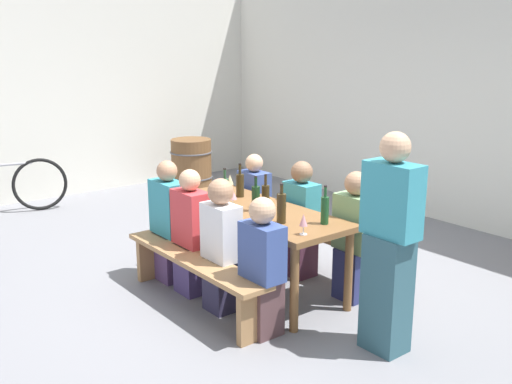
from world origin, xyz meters
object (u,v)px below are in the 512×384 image
wine_bottle_2 (240,185)px  wine_glass_3 (304,221)px  wine_bottle_1 (281,208)px  seated_guest_far_2 (354,239)px  standing_host (389,248)px  seated_guest_near_1 (191,235)px  bench_near (194,268)px  bench_far (309,236)px  seated_guest_near_2 (221,247)px  wine_bottle_3 (256,198)px  seated_guest_far_1 (301,221)px  wine_barrel (191,164)px  wine_glass_1 (230,180)px  wine_bottle_5 (325,210)px  wine_glass_0 (233,195)px  seated_guest_near_0 (169,224)px  wine_bottle_4 (225,191)px  tasting_table (256,218)px  wine_bottle_0 (266,196)px  seated_guest_far_0 (254,208)px  wine_glass_2 (196,178)px  seated_guest_near_3 (262,270)px

wine_bottle_2 → wine_glass_3: bearing=-14.3°
wine_bottle_1 → seated_guest_far_2: bearing=68.8°
standing_host → seated_guest_near_1: bearing=17.6°
bench_near → bench_far: (0.00, 1.32, 0.00)m
seated_guest_near_2 → standing_host: (1.27, 0.55, 0.23)m
wine_bottle_3 → seated_guest_far_1: size_ratio=0.28×
bench_far → wine_glass_3: wine_glass_3 is taller
seated_guest_near_1 → wine_barrel: seated_guest_near_1 is taller
bench_far → wine_glass_1: (-0.60, -0.51, 0.53)m
wine_bottle_5 → wine_glass_0: (-0.80, -0.34, 0.01)m
seated_guest_near_2 → wine_barrel: seated_guest_near_2 is taller
wine_barrel → wine_bottle_3: bearing=-24.1°
wine_bottle_3 → seated_guest_near_0: seated_guest_near_0 is taller
wine_bottle_4 → seated_guest_near_0: seated_guest_near_0 is taller
wine_glass_1 → seated_guest_far_1: size_ratio=0.16×
wine_bottle_3 → tasting_table: bearing=140.1°
bench_far → seated_guest_near_0: bearing=-119.2°
bench_near → wine_bottle_4: size_ratio=5.24×
wine_glass_3 → wine_bottle_0: bearing=161.6°
bench_far → seated_guest_far_0: (-0.67, -0.15, 0.16)m
tasting_table → seated_guest_far_1: bearing=85.8°
seated_guest_near_1 → wine_glass_2: bearing=53.6°
wine_bottle_4 → seated_guest_near_1: 0.51m
seated_guest_near_1 → wine_bottle_0: bearing=-27.6°
seated_guest_near_3 → tasting_table: bearing=54.5°
wine_bottle_1 → seated_guest_far_2: seated_guest_far_2 is taller
wine_bottle_5 → seated_guest_far_1: (-0.67, 0.36, -0.33)m
wine_bottle_0 → seated_guest_far_0: seated_guest_far_0 is taller
wine_bottle_3 → seated_guest_near_2: seated_guest_near_2 is taller
wine_bottle_5 → wine_glass_2: 1.57m
wine_glass_2 → seated_guest_near_1: size_ratio=0.17×
seated_guest_near_2 → seated_guest_near_3: seated_guest_near_2 is taller
wine_bottle_1 → wine_glass_0: (-0.56, -0.08, 0.01)m
wine_glass_3 → tasting_table: bearing=167.7°
wine_glass_3 → seated_guest_near_1: size_ratio=0.15×
wine_bottle_0 → wine_bottle_1: wine_bottle_1 is taller
wine_bottle_2 → wine_bottle_3: size_ratio=1.04×
wine_glass_3 → seated_guest_near_3: 0.49m
seated_guest_near_1 → wine_bottle_1: bearing=-61.5°
wine_bottle_4 → seated_guest_far_1: seated_guest_far_1 is taller
wine_bottle_0 → seated_guest_near_0: (-0.69, -0.59, -0.32)m
wine_bottle_4 → seated_guest_near_0: bearing=-135.1°
wine_bottle_5 → wine_glass_2: wine_bottle_5 is taller
bench_near → seated_guest_near_2: (0.19, 0.15, 0.20)m
tasting_table → seated_guest_near_1: size_ratio=1.65×
bench_near → seated_guest_near_2: bearing=38.7°
wine_bottle_0 → wine_glass_0: wine_bottle_0 is taller
wine_bottle_3 → wine_bottle_5: 0.67m
tasting_table → bench_far: 0.73m
wine_glass_2 → seated_guest_near_0: seated_guest_near_0 is taller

